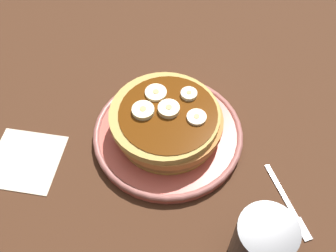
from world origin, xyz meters
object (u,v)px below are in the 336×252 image
(banana_slice_3, at_px, (156,93))
(napkin, at_px, (25,160))
(banana_slice_0, at_px, (169,109))
(pancake_stack, at_px, (166,122))
(banana_slice_2, at_px, (143,111))
(banana_slice_1, at_px, (189,94))
(coffee_mug, at_px, (262,247))
(plate, at_px, (168,134))
(banana_slice_4, at_px, (197,115))
(fork, at_px, (289,205))

(banana_slice_3, height_order, napkin, banana_slice_3)
(napkin, bearing_deg, banana_slice_0, 114.88)
(pancake_stack, height_order, banana_slice_2, banana_slice_2)
(banana_slice_1, bearing_deg, coffee_mug, 32.53)
(banana_slice_0, bearing_deg, banana_slice_2, -73.60)
(banana_slice_2, distance_m, napkin, 0.21)
(plate, height_order, banana_slice_4, banana_slice_4)
(banana_slice_2, relative_size, napkin, 0.32)
(pancake_stack, xyz_separation_m, banana_slice_2, (0.01, -0.03, 0.03))
(banana_slice_0, relative_size, banana_slice_1, 1.28)
(banana_slice_0, distance_m, coffee_mug, 0.24)
(banana_slice_0, xyz_separation_m, fork, (0.09, 0.20, -0.07))
(plate, relative_size, napkin, 2.24)
(plate, bearing_deg, banana_slice_0, 168.72)
(banana_slice_4, height_order, napkin, banana_slice_4)
(plate, height_order, pancake_stack, pancake_stack)
(banana_slice_1, xyz_separation_m, fork, (0.12, 0.18, -0.07))
(plate, xyz_separation_m, pancake_stack, (-0.00, -0.00, 0.03))
(banana_slice_0, bearing_deg, plate, -11.28)
(banana_slice_1, height_order, coffee_mug, coffee_mug)
(banana_slice_2, xyz_separation_m, coffee_mug, (0.17, 0.20, -0.02))
(banana_slice_3, xyz_separation_m, coffee_mug, (0.21, 0.19, -0.02))
(banana_slice_3, distance_m, napkin, 0.24)
(pancake_stack, distance_m, banana_slice_1, 0.06)
(fork, bearing_deg, napkin, -88.19)
(banana_slice_4, distance_m, coffee_mug, 0.21)
(plate, relative_size, banana_slice_0, 7.26)
(banana_slice_0, bearing_deg, coffee_mug, 42.10)
(banana_slice_2, bearing_deg, banana_slice_1, 127.98)
(banana_slice_1, xyz_separation_m, banana_slice_2, (0.05, -0.06, 0.00))
(banana_slice_4, bearing_deg, fork, 61.66)
(banana_slice_1, xyz_separation_m, banana_slice_3, (0.01, -0.05, -0.00))
(banana_slice_3, xyz_separation_m, napkin, (0.13, -0.19, -0.07))
(coffee_mug, bearing_deg, banana_slice_0, -137.90)
(banana_slice_1, height_order, fork, banana_slice_1)
(banana_slice_3, bearing_deg, banana_slice_1, 98.91)
(banana_slice_1, relative_size, banana_slice_4, 0.87)
(banana_slice_3, distance_m, banana_slice_4, 0.08)
(banana_slice_3, bearing_deg, napkin, -55.36)
(coffee_mug, bearing_deg, banana_slice_4, -146.56)
(banana_slice_2, bearing_deg, banana_slice_0, 106.40)
(coffee_mug, distance_m, napkin, 0.39)
(napkin, bearing_deg, banana_slice_1, 119.87)
(plate, relative_size, banana_slice_1, 9.29)
(banana_slice_0, height_order, banana_slice_3, banana_slice_0)
(pancake_stack, height_order, coffee_mug, coffee_mug)
(banana_slice_3, relative_size, coffee_mug, 0.31)
(plate, relative_size, banana_slice_4, 8.10)
(banana_slice_3, bearing_deg, banana_slice_4, 67.65)
(banana_slice_4, bearing_deg, napkin, -69.03)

